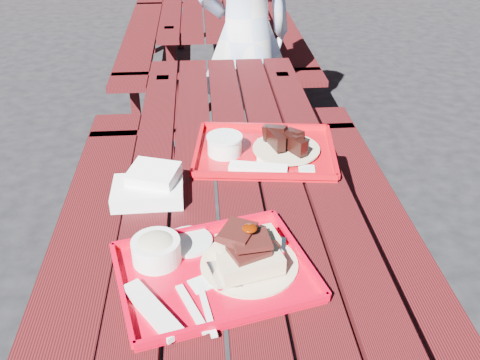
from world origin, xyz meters
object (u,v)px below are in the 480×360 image
at_px(person, 246,37).
at_px(far_tray, 262,149).
at_px(picnic_table_far, 212,17).
at_px(picnic_table_near, 237,219).
at_px(near_tray, 211,260).

bearing_deg(person, far_tray, 71.92).
relative_size(picnic_table_far, far_tray, 4.37).
bearing_deg(picnic_table_near, far_tray, 51.08).
height_order(picnic_table_near, far_tray, far_tray).
bearing_deg(picnic_table_near, person, 83.85).
xyz_separation_m(far_tray, person, (0.05, 1.29, 0.03)).
xyz_separation_m(near_tray, person, (0.26, 1.91, 0.02)).
distance_m(picnic_table_far, near_tray, 3.30).
xyz_separation_m(picnic_table_near, near_tray, (-0.10, -0.49, 0.23)).
relative_size(picnic_table_near, person, 1.49).
relative_size(picnic_table_far, near_tray, 4.20).
bearing_deg(person, picnic_table_near, 67.93).
bearing_deg(person, near_tray, 66.45).
height_order(far_tray, person, person).
height_order(near_tray, far_tray, near_tray).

